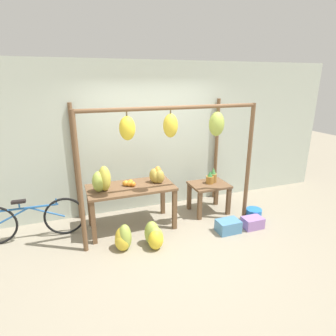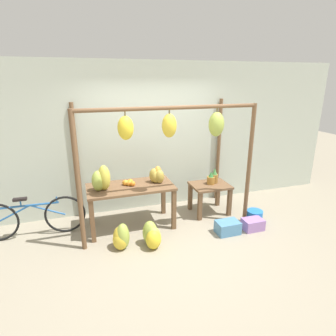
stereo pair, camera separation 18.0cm
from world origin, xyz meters
The scene contains 15 objects.
ground_plane centered at (0.00, 0.00, 0.00)m, with size 20.00×20.00×0.00m, color gray.
shop_wall_back centered at (0.00, 1.56, 1.40)m, with size 8.00×0.08×2.80m.
stall_awning centered at (0.04, 0.57, 1.53)m, with size 2.87×1.26×2.10m.
display_table_main centered at (-0.58, 0.81, 0.64)m, with size 1.44×0.71×0.76m.
display_table_side centered at (0.95, 0.88, 0.44)m, with size 0.70×0.56×0.58m.
banana_pile_on_table centered at (-1.05, 0.76, 0.95)m, with size 0.37×0.29×0.41m.
orange_pile centered at (-0.60, 0.85, 0.80)m, with size 0.20×0.19×0.10m.
pineapple_cluster centered at (1.01, 0.92, 0.69)m, with size 0.23×0.18×0.29m.
banana_pile_ground_left centered at (-0.86, 0.18, 0.18)m, with size 0.32×0.32×0.42m.
banana_pile_ground_right centered at (-0.40, 0.09, 0.18)m, with size 0.35×0.46×0.40m.
fruit_crate_white centered at (0.90, 0.08, 0.11)m, with size 0.38×0.27×0.21m.
blue_bucket centered at (1.58, 0.30, 0.10)m, with size 0.28×0.28×0.21m.
parked_bicycle centered at (-2.17, 0.97, 0.34)m, with size 1.67×0.10×0.70m.
papaya_pile centered at (-0.11, 0.84, 0.88)m, with size 0.27×0.26×0.29m.
fruit_crate_purple centered at (1.38, 0.06, 0.09)m, with size 0.34×0.24×0.19m.
Camera 2 is at (-1.32, -3.57, 2.48)m, focal length 30.00 mm.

